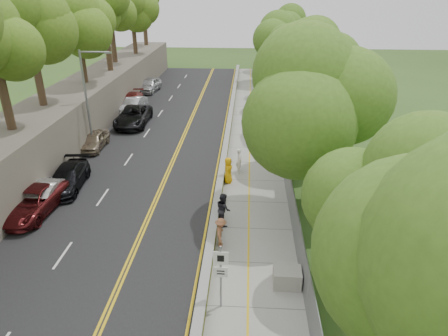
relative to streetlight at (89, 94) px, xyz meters
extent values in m
plane|color=#33511E|center=(10.46, -14.00, -4.64)|extent=(140.00, 140.00, 0.00)
cube|color=black|center=(5.06, 1.00, -4.62)|extent=(11.20, 66.00, 0.04)
cube|color=gray|center=(13.01, 1.00, -4.61)|extent=(4.20, 66.00, 0.05)
cube|color=#C4D525|center=(10.71, 1.00, -4.34)|extent=(0.42, 66.00, 0.60)
cube|color=#595147|center=(-3.04, 1.00, -2.64)|extent=(5.00, 66.00, 4.00)
cube|color=slate|center=(15.11, 1.00, -3.64)|extent=(0.04, 66.00, 2.00)
cylinder|color=gray|center=(-0.24, 0.00, -0.64)|extent=(0.18, 0.18, 8.00)
cylinder|color=gray|center=(0.87, 0.00, 3.21)|extent=(2.30, 0.13, 0.13)
cube|color=gray|center=(1.95, 0.00, 3.16)|extent=(0.50, 0.22, 0.14)
cylinder|color=gray|center=(11.51, -17.00, -3.04)|extent=(0.09, 0.09, 3.10)
cube|color=white|center=(11.51, -17.03, -2.04)|extent=(0.62, 0.04, 0.62)
cube|color=white|center=(11.51, -17.03, -2.74)|extent=(0.56, 0.04, 0.50)
cylinder|color=#EF3804|center=(13.49, 2.00, -4.10)|extent=(0.60, 0.60, 0.98)
cube|color=gray|center=(14.41, -15.49, -4.17)|extent=(1.28, 0.97, 0.84)
imported|color=silver|center=(0.10, -9.28, -3.91)|extent=(1.53, 4.23, 1.39)
imported|color=#551416|center=(-0.14, -10.09, -3.86)|extent=(2.87, 5.51, 1.48)
imported|color=black|center=(0.58, -6.83, -3.88)|extent=(2.47, 5.15, 1.45)
imported|color=gray|center=(-0.14, 0.08, -3.91)|extent=(1.67, 4.07, 1.38)
imported|color=#BABCC1|center=(0.39, 10.33, -3.84)|extent=(2.01, 4.74, 1.52)
imported|color=black|center=(1.46, 6.28, -3.76)|extent=(2.97, 6.12, 1.68)
imported|color=maroon|center=(-0.14, 11.24, -3.77)|extent=(2.81, 5.89, 1.66)
imported|color=#B8B9BD|center=(0.11, 18.95, -3.78)|extent=(2.41, 5.01, 1.65)
imported|color=#F3AA0A|center=(11.21, -5.41, -3.67)|extent=(0.65, 0.94, 1.84)
imported|color=white|center=(11.91, -3.72, -3.69)|extent=(0.59, 0.75, 1.81)
imported|color=#232228|center=(11.21, -10.60, -3.63)|extent=(1.02, 1.14, 1.93)
imported|color=#9E603E|center=(11.21, -12.67, -3.78)|extent=(0.61, 1.05, 1.62)
imported|color=black|center=(13.91, 9.38, -3.65)|extent=(1.13, 0.55, 1.87)
camera|label=1|loc=(12.44, -29.87, 7.98)|focal=32.00mm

